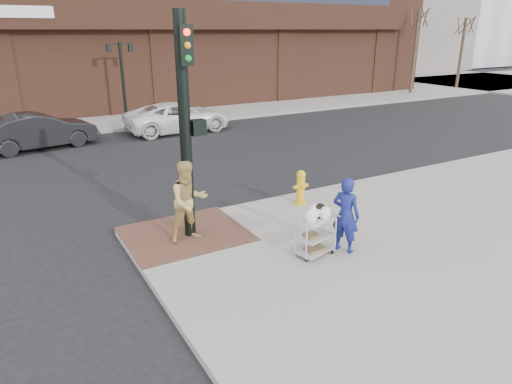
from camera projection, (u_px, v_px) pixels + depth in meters
ground at (224, 249)px, 10.47m from camera, size 220.00×220.00×0.00m
sidewalk_far at (194, 83)px, 42.45m from camera, size 65.00×36.00×0.15m
brick_curb_ramp at (185, 234)px, 10.87m from camera, size 2.80×2.40×0.01m
bare_tree_a at (420, 7)px, 33.08m from camera, size 1.80×1.80×7.20m
bare_tree_b at (467, 16)px, 36.45m from camera, size 1.80×1.80×6.70m
lamp_post at (122, 73)px, 23.60m from camera, size 1.32×0.22×4.00m
traffic_signal_pole at (186, 123)px, 9.93m from camera, size 0.61×0.51×5.00m
woman_blue at (346, 215)px, 9.79m from camera, size 0.63×0.73×1.68m
pedestrian_tan at (189, 201)px, 10.29m from camera, size 0.96×0.78×1.88m
sedan_dark at (39, 131)px, 19.02m from camera, size 4.78×2.38×1.51m
minivan_white at (179, 117)px, 22.23m from camera, size 5.18×2.46×1.43m
utility_cart at (316, 233)px, 9.71m from camera, size 0.91×0.66×1.13m
fire_hydrant at (301, 187)px, 12.60m from camera, size 0.46×0.32×0.97m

